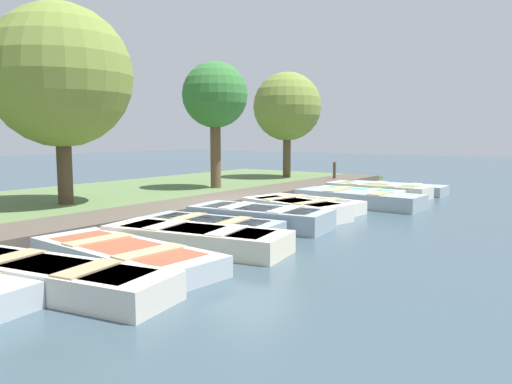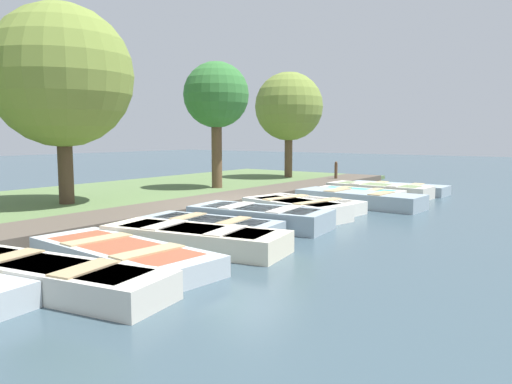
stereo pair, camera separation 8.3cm
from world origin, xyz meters
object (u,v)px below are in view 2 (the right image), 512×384
Objects in this scene: rowboat_5 at (260,217)px; rowboat_10 at (379,190)px; rowboat_4 at (211,226)px; rowboat_2 at (122,255)px; rowboat_11 at (396,188)px; rowboat_1 at (46,276)px; park_tree_left at (62,77)px; rowboat_9 at (357,194)px; rowboat_8 at (359,199)px; mooring_post_far at (336,173)px; rowboat_3 at (195,238)px; rowboat_7 at (311,204)px; rowboat_6 at (295,209)px; park_tree_center at (216,97)px; park_tree_right at (289,107)px.

rowboat_5 is 0.95× the size of rowboat_10.
rowboat_4 is at bearing -89.41° from rowboat_10.
rowboat_2 is 11.88m from rowboat_11.
rowboat_1 is 0.68× the size of park_tree_left.
rowboat_1 is at bearing -87.67° from rowboat_9.
rowboat_8 is at bearing 38.82° from park_tree_left.
mooring_post_far reaches higher than rowboat_10.
rowboat_9 is 1.38m from rowboat_10.
rowboat_5 reaches higher than rowboat_4.
park_tree_left reaches higher than rowboat_3.
rowboat_7 is 5.26m from rowboat_11.
rowboat_6 is (-0.18, 5.43, 0.05)m from rowboat_2.
rowboat_6 is 0.85× the size of rowboat_11.
rowboat_10 reaches higher than rowboat_2.
rowboat_1 is 2.86m from rowboat_3.
rowboat_5 is (-0.17, 3.92, 0.06)m from rowboat_2.
park_tree_left is (-6.19, 1.57, 3.35)m from rowboat_3.
rowboat_5 is at bearing -88.88° from rowboat_9.
park_tree_left is at bearing -138.49° from rowboat_8.
rowboat_6 reaches higher than rowboat_3.
rowboat_7 reaches higher than rowboat_2.
rowboat_6 is at bearing 84.47° from rowboat_3.
rowboat_5 is 7.68m from park_tree_center.
park_tree_right reaches higher than rowboat_1.
rowboat_11 is (-0.17, 10.41, -0.03)m from rowboat_3.
rowboat_9 is at bearing 7.62° from park_tree_center.
rowboat_2 is 1.04× the size of rowboat_11.
park_tree_center is at bearing 131.28° from rowboat_5.
rowboat_2 is 15.31m from park_tree_right.
rowboat_4 is 8.08m from rowboat_10.
park_tree_left is at bearing 157.45° from rowboat_2.
rowboat_8 is at bearing -63.33° from rowboat_9.
park_tree_right reaches higher than rowboat_9.
rowboat_10 reaches higher than rowboat_11.
rowboat_6 is at bearing -97.06° from rowboat_8.
park_tree_left is at bearing -91.80° from park_tree_right.
rowboat_6 is 8.06m from mooring_post_far.
park_tree_right is (-5.51, 8.45, 3.01)m from rowboat_6.
rowboat_2 is 3.92m from rowboat_5.
rowboat_5 is 1.09× the size of rowboat_7.
rowboat_5 is 6.75m from rowboat_10.
park_tree_left reaches higher than rowboat_9.
park_tree_center is (-5.54, 7.15, 3.14)m from rowboat_3.
park_tree_right is (-5.68, 2.00, 3.06)m from rowboat_11.
rowboat_4 is 0.66× the size of park_tree_center.
rowboat_4 is at bearing -108.00° from rowboat_5.
park_tree_center is (-4.95, 6.04, 3.17)m from rowboat_4.
rowboat_2 is 6.65m from rowboat_7.
rowboat_11 is at bearing 80.53° from rowboat_3.
mooring_post_far reaches higher than rowboat_1.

